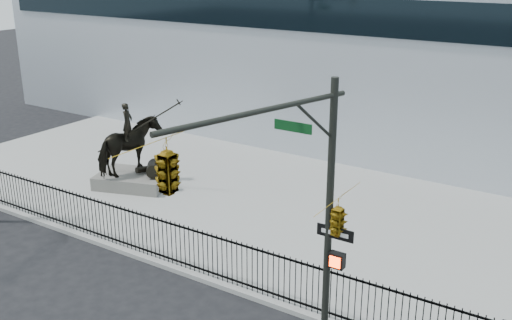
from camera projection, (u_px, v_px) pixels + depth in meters
The scene contains 7 objects.
ground at pixel (121, 275), 18.81m from camera, with size 120.00×120.00×0.00m, color black.
plaza at pixel (245, 200), 24.34m from camera, with size 30.00×12.00×0.15m, color #9C9C9A.
building at pixel (375, 50), 33.22m from camera, with size 44.00×14.00×9.00m, color silver.
picket_fence at pixel (147, 234), 19.51m from camera, with size 22.10×0.10×1.50m.
statue_plinth at pixel (134, 180), 25.57m from camera, with size 2.97×2.04×0.56m, color #605E58.
equestrian_statue at pixel (132, 148), 25.09m from camera, with size 3.62×2.87×3.22m.
traffic_signal_right at pixel (260, 195), 12.32m from camera, with size 2.17×6.86×7.00m.
Camera 1 is at (12.60, -11.63, 9.53)m, focal length 42.00 mm.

